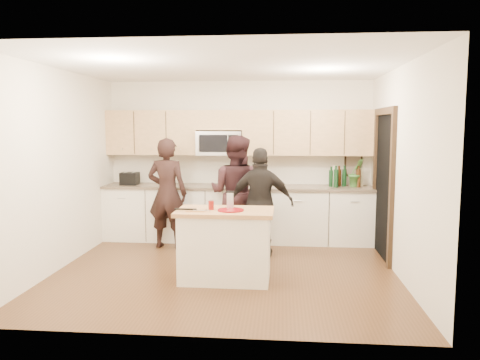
# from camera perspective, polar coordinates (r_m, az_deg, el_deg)

# --- Properties ---
(floor) EXTENTS (4.50, 4.50, 0.00)m
(floor) POSITION_cam_1_polar(r_m,az_deg,el_deg) (6.40, -1.79, -11.00)
(floor) COLOR #50311B
(floor) RESTS_ON ground
(room_shell) EXTENTS (4.52, 4.02, 2.71)m
(room_shell) POSITION_cam_1_polar(r_m,az_deg,el_deg) (6.11, -1.85, 4.67)
(room_shell) COLOR beige
(room_shell) RESTS_ON ground
(back_cabinetry) EXTENTS (4.50, 0.66, 0.94)m
(back_cabinetry) POSITION_cam_1_polar(r_m,az_deg,el_deg) (7.92, -0.32, -4.07)
(back_cabinetry) COLOR white
(back_cabinetry) RESTS_ON ground
(upper_cabinetry) EXTENTS (4.50, 0.33, 0.75)m
(upper_cabinetry) POSITION_cam_1_polar(r_m,az_deg,el_deg) (7.93, 0.01, 5.92)
(upper_cabinetry) COLOR tan
(upper_cabinetry) RESTS_ON ground
(microwave) EXTENTS (0.76, 0.41, 0.40)m
(microwave) POSITION_cam_1_polar(r_m,az_deg,el_deg) (7.93, -2.49, 4.52)
(microwave) COLOR silver
(microwave) RESTS_ON ground
(doorway) EXTENTS (0.06, 1.25, 2.20)m
(doorway) POSITION_cam_1_polar(r_m,az_deg,el_deg) (7.16, 17.11, 0.06)
(doorway) COLOR black
(doorway) RESTS_ON ground
(framed_picture) EXTENTS (0.30, 0.03, 0.38)m
(framed_picture) POSITION_cam_1_polar(r_m,az_deg,el_deg) (8.16, 13.65, 1.79)
(framed_picture) COLOR black
(framed_picture) RESTS_ON ground
(dish_towel) EXTENTS (0.34, 0.60, 0.48)m
(dish_towel) POSITION_cam_1_polar(r_m,az_deg,el_deg) (7.83, -7.39, -1.80)
(dish_towel) COLOR white
(dish_towel) RESTS_ON ground
(island) EXTENTS (1.21, 0.71, 0.90)m
(island) POSITION_cam_1_polar(r_m,az_deg,el_deg) (5.92, -1.81, -7.90)
(island) COLOR white
(island) RESTS_ON ground
(red_plate) EXTENTS (0.32, 0.32, 0.02)m
(red_plate) POSITION_cam_1_polar(r_m,az_deg,el_deg) (5.75, -1.14, -3.69)
(red_plate) COLOR maroon
(red_plate) RESTS_ON island
(box_grater) EXTENTS (0.10, 0.06, 0.21)m
(box_grater) POSITION_cam_1_polar(r_m,az_deg,el_deg) (5.86, -1.20, -2.35)
(box_grater) COLOR silver
(box_grater) RESTS_ON red_plate
(drink_glass) EXTENTS (0.07, 0.07, 0.11)m
(drink_glass) POSITION_cam_1_polar(r_m,az_deg,el_deg) (5.83, -3.54, -3.09)
(drink_glass) COLOR maroon
(drink_glass) RESTS_ON island
(cutting_board) EXTENTS (0.23, 0.18, 0.02)m
(cutting_board) POSITION_cam_1_polar(r_m,az_deg,el_deg) (5.76, -5.36, -3.69)
(cutting_board) COLOR tan
(cutting_board) RESTS_ON island
(tongs) EXTENTS (0.27, 0.03, 0.02)m
(tongs) POSITION_cam_1_polar(r_m,az_deg,el_deg) (5.75, -6.65, -3.56)
(tongs) COLOR black
(tongs) RESTS_ON cutting_board
(knife) EXTENTS (0.23, 0.03, 0.01)m
(knife) POSITION_cam_1_polar(r_m,az_deg,el_deg) (5.69, -4.65, -3.71)
(knife) COLOR silver
(knife) RESTS_ON cutting_board
(toaster) EXTENTS (0.29, 0.24, 0.21)m
(toaster) POSITION_cam_1_polar(r_m,az_deg,el_deg) (8.20, -13.30, 0.18)
(toaster) COLOR black
(toaster) RESTS_ON back_cabinetry
(bottle_cluster) EXTENTS (0.58, 0.31, 0.37)m
(bottle_cluster) POSITION_cam_1_polar(r_m,az_deg,el_deg) (7.90, 12.62, 0.48)
(bottle_cluster) COLOR black
(bottle_cluster) RESTS_ON back_cabinetry
(orchid) EXTENTS (0.32, 0.29, 0.47)m
(orchid) POSITION_cam_1_polar(r_m,az_deg,el_deg) (7.91, 13.97, 0.87)
(orchid) COLOR #3A6E2C
(orchid) RESTS_ON back_cabinetry
(woman_left) EXTENTS (0.68, 0.49, 1.75)m
(woman_left) POSITION_cam_1_polar(r_m,az_deg,el_deg) (7.49, -8.86, -1.61)
(woman_left) COLOR black
(woman_left) RESTS_ON ground
(woman_center) EXTENTS (1.03, 0.90, 1.79)m
(woman_center) POSITION_cam_1_polar(r_m,az_deg,el_deg) (7.30, -0.52, -1.59)
(woman_center) COLOR black
(woman_center) RESTS_ON ground
(woman_right) EXTENTS (0.96, 0.41, 1.62)m
(woman_right) POSITION_cam_1_polar(r_m,az_deg,el_deg) (6.87, 2.58, -2.83)
(woman_right) COLOR black
(woman_right) RESTS_ON ground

